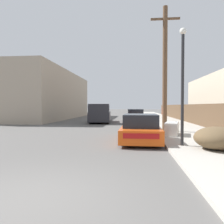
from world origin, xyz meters
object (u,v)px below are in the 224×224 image
Objects in this scene: street_lamp at (183,78)px; pedestrian at (164,114)px; discarded_fridge at (172,128)px; brush_pile at (217,138)px; pickup_truck at (100,114)px; parked_sports_car_red at (140,129)px; utility_pole at (165,67)px; car_parked_mid at (135,116)px.

street_lamp reaches higher than pedestrian.
brush_pile is (0.91, -4.01, 0.07)m from discarded_fridge.
brush_pile is (6.34, -13.46, -0.40)m from pickup_truck.
pedestrian reaches higher than parked_sports_car_red.
utility_pole is (5.28, -7.66, 3.19)m from pickup_truck.
utility_pole is (1.62, 3.36, 3.54)m from parked_sports_car_red.
discarded_fridge is at bearing 102.82° from brush_pile.
discarded_fridge is 11.78m from car_parked_mid.
car_parked_mid is 2.53× the size of pedestrian.
car_parked_mid reaches higher than discarded_fridge.
discarded_fridge is at bearing -83.08° from car_parked_mid.
brush_pile reaches higher than discarded_fridge.
pickup_truck reaches higher than parked_sports_car_red.
pickup_truck is 0.69× the size of utility_pole.
brush_pile is (1.09, -0.69, -2.29)m from street_lamp.
pickup_truck is 3.13× the size of pedestrian.
street_lamp is at bearing -85.79° from car_parked_mid.
street_lamp is 2.63m from brush_pile.
discarded_fridge is 7.57m from pedestrian.
pedestrian is (0.76, 5.74, -3.12)m from utility_pole.
pickup_truck is 3.20× the size of brush_pile.
utility_pole is at bearing -82.25° from car_parked_mid.
street_lamp is at bearing -94.23° from pedestrian.
parked_sports_car_red is at bearing 132.42° from street_lamp.
pickup_truck is 9.84m from utility_pole.
discarded_fridge is 2.37m from parked_sports_car_red.
parked_sports_car_red is 9.42m from pedestrian.
car_parked_mid is at bearing 100.05° from utility_pole.
utility_pole is 6.58m from pedestrian.
brush_pile is at bearing -63.32° from discarded_fridge.
discarded_fridge is 1.07× the size of pedestrian.
street_lamp is 2.76× the size of brush_pile.
car_parked_mid is 2.59× the size of brush_pile.
parked_sports_car_red is at bearing 103.53° from pickup_truck.
utility_pole reaches higher than car_parked_mid.
utility_pole is 5.26m from street_lamp.
brush_pile is 0.98× the size of pedestrian.
street_lamp reaches higher than discarded_fridge.
utility_pole is at bearing 100.33° from brush_pile.
car_parked_mid reaches higher than parked_sports_car_red.
discarded_fridge is 1.09× the size of brush_pile.
pickup_truck is at bearing 124.58° from utility_pole.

